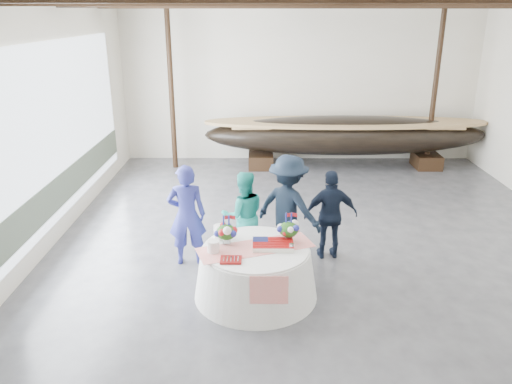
{
  "coord_description": "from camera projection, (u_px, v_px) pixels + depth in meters",
  "views": [
    {
      "loc": [
        -1.21,
        -8.27,
        4.09
      ],
      "look_at": [
        -1.23,
        -0.21,
        1.17
      ],
      "focal_mm": 35.0,
      "sensor_mm": 36.0,
      "label": 1
    }
  ],
  "objects": [
    {
      "name": "floor",
      "position": [
        323.0,
        248.0,
        9.17
      ],
      "size": [
        10.0,
        12.0,
        0.01
      ],
      "primitive_type": "cube",
      "color": "#3D3D42",
      "rests_on": "ground"
    },
    {
      "name": "wall_back",
      "position": [
        300.0,
        81.0,
        14.04
      ],
      "size": [
        10.0,
        0.02,
        4.5
      ],
      "primitive_type": "cube",
      "color": "silver",
      "rests_on": "ground"
    },
    {
      "name": "wall_front",
      "position": [
        475.0,
        364.0,
        2.76
      ],
      "size": [
        10.0,
        0.02,
        4.5
      ],
      "primitive_type": "cube",
      "color": "silver",
      "rests_on": "ground"
    },
    {
      "name": "wall_left",
      "position": [
        33.0,
        128.0,
        8.42
      ],
      "size": [
        0.02,
        12.0,
        4.5
      ],
      "primitive_type": "cube",
      "color": "silver",
      "rests_on": "ground"
    },
    {
      "name": "pavilion_structure",
      "position": [
        327.0,
        17.0,
        8.61
      ],
      "size": [
        9.8,
        11.76,
        4.5
      ],
      "color": "black",
      "rests_on": "ground"
    },
    {
      "name": "open_bay",
      "position": [
        61.0,
        138.0,
        9.5
      ],
      "size": [
        0.03,
        7.0,
        3.2
      ],
      "color": "silver",
      "rests_on": "ground"
    },
    {
      "name": "longboat_display",
      "position": [
        345.0,
        135.0,
        13.63
      ],
      "size": [
        7.69,
        1.54,
        1.44
      ],
      "color": "black",
      "rests_on": "ground"
    },
    {
      "name": "banquet_table",
      "position": [
        256.0,
        272.0,
        7.52
      ],
      "size": [
        1.87,
        1.87,
        0.8
      ],
      "color": "silver",
      "rests_on": "ground"
    },
    {
      "name": "tabletop_items",
      "position": [
        255.0,
        235.0,
        7.43
      ],
      "size": [
        1.81,
        1.1,
        0.4
      ],
      "color": "red",
      "rests_on": "banquet_table"
    },
    {
      "name": "guest_woman_blue",
      "position": [
        187.0,
        215.0,
        8.35
      ],
      "size": [
        0.68,
        0.48,
        1.76
      ],
      "primitive_type": "imported",
      "rotation": [
        0.0,
        0.0,
        3.24
      ],
      "color": "navy",
      "rests_on": "ground"
    },
    {
      "name": "guest_woman_teal",
      "position": [
        243.0,
        216.0,
        8.57
      ],
      "size": [
        0.86,
        0.73,
        1.58
      ],
      "primitive_type": "imported",
      "rotation": [
        0.0,
        0.0,
        3.33
      ],
      "color": "teal",
      "rests_on": "ground"
    },
    {
      "name": "guest_man_left",
      "position": [
        288.0,
        208.0,
        8.54
      ],
      "size": [
        1.38,
        1.23,
        1.86
      ],
      "primitive_type": "imported",
      "rotation": [
        0.0,
        0.0,
        2.57
      ],
      "color": "black",
      "rests_on": "ground"
    },
    {
      "name": "guest_man_right",
      "position": [
        331.0,
        215.0,
        8.59
      ],
      "size": [
        0.96,
        0.46,
        1.59
      ],
      "primitive_type": "imported",
      "rotation": [
        0.0,
        0.0,
        3.22
      ],
      "color": "black",
      "rests_on": "ground"
    }
  ]
}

